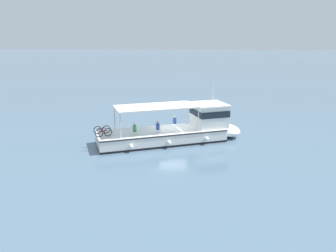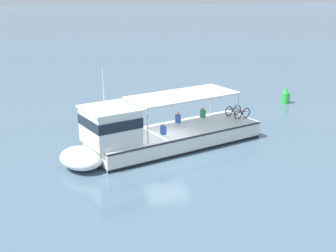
{
  "view_description": "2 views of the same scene",
  "coord_description": "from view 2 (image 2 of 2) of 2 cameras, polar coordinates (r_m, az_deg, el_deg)",
  "views": [
    {
      "loc": [
        -28.79,
        -1.61,
        8.81
      ],
      "look_at": [
        -1.08,
        0.32,
        1.4
      ],
      "focal_mm": 36.2,
      "sensor_mm": 36.0,
      "label": 1
    },
    {
      "loc": [
        24.06,
        -4.53,
        9.53
      ],
      "look_at": [
        -1.08,
        0.32,
        1.4
      ],
      "focal_mm": 47.92,
      "sensor_mm": 36.0,
      "label": 2
    }
  ],
  "objects": [
    {
      "name": "ground_plane",
      "position": [
        26.28,
        -0.25,
        -3.65
      ],
      "size": [
        400.0,
        400.0,
        0.0
      ],
      "primitive_type": "plane",
      "color": "slate"
    },
    {
      "name": "ferry_main",
      "position": [
        26.48,
        -1.85,
        -1.15
      ],
      "size": [
        7.63,
        12.94,
        5.32
      ],
      "color": "white",
      "rests_on": "ground"
    },
    {
      "name": "channel_buoy",
      "position": [
        38.71,
        14.72,
        3.64
      ],
      "size": [
        0.7,
        0.7,
        1.4
      ],
      "color": "green",
      "rests_on": "ground"
    }
  ]
}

